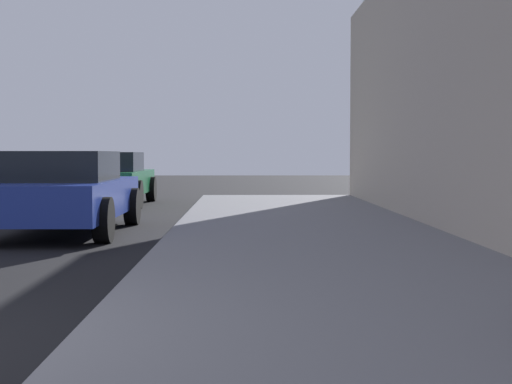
# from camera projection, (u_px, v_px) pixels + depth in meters

# --- Properties ---
(sidewalk) EXTENTS (4.00, 32.00, 0.15)m
(sidewalk) POSITION_uv_depth(u_px,v_px,m) (411.00, 356.00, 4.43)
(sidewalk) COLOR slate
(sidewalk) RESTS_ON ground_plane
(car_blue) EXTENTS (1.97, 4.32, 1.27)m
(car_blue) POSITION_uv_depth(u_px,v_px,m) (62.00, 192.00, 11.97)
(car_blue) COLOR #233899
(car_blue) RESTS_ON ground_plane
(car_green) EXTENTS (1.97, 4.20, 1.27)m
(car_green) POSITION_uv_depth(u_px,v_px,m) (108.00, 178.00, 18.67)
(car_green) COLOR #196638
(car_green) RESTS_ON ground_plane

